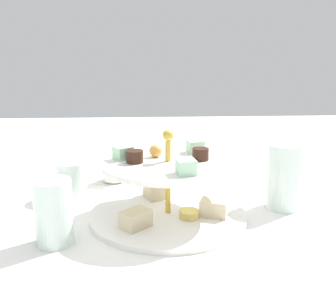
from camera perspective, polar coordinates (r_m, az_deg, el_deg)
ground_plane at (r=0.75m, az=0.00°, el=-10.52°), size 2.40×2.40×0.00m
tiered_serving_stand at (r=0.73m, az=0.02°, el=-7.02°), size 0.29×0.29×0.17m
water_glass_tall_right at (r=0.80m, az=16.33°, el=-4.52°), size 0.07×0.07×0.13m
water_glass_short_left at (r=0.86m, az=-13.79°, el=-5.03°), size 0.06×0.06×0.08m
teacup_with_saucer at (r=0.94m, az=-7.66°, el=-4.06°), size 0.09×0.09×0.05m
butter_knife_right at (r=1.00m, az=4.06°, el=-4.26°), size 0.17×0.04×0.00m
water_glass_mid_back at (r=0.66m, az=-16.15°, el=-9.41°), size 0.06×0.06×0.11m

